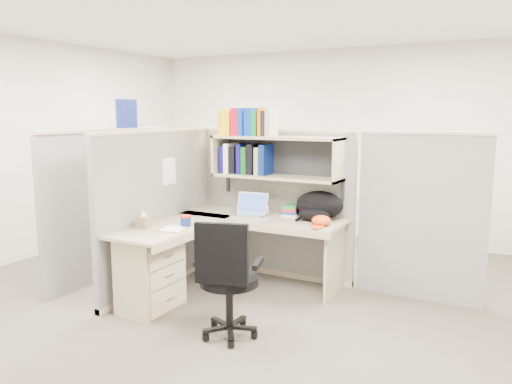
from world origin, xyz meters
The scene contains 14 objects.
ground centered at (0.00, 0.00, 0.00)m, with size 6.00×6.00×0.00m, color #37332A.
room_shell centered at (0.00, 0.00, 1.62)m, with size 6.00×6.00×6.00m.
cubicle centered at (-0.37, 0.45, 0.91)m, with size 3.79×1.84×1.95m.
desk centered at (-0.41, -0.29, 0.44)m, with size 1.74×1.75×0.73m.
laptop centered at (-0.12, 0.51, 0.85)m, with size 0.34×0.34×0.24m, color #ACACB1, non-canonical shape.
backpack centered at (0.58, 0.67, 0.87)m, with size 0.49×0.38×0.29m, color black, non-canonical shape.
orange_cap centered at (0.71, 0.45, 0.78)m, with size 0.18×0.21×0.10m, color #D24412, non-canonical shape.
snack_canister centered at (-0.43, -0.18, 0.78)m, with size 0.10×0.10×0.10m.
tissue_box centered at (-0.73, -0.42, 0.82)m, with size 0.11×0.11×0.17m, color #8A694E, non-canonical shape.
mouse centered at (0.15, 0.33, 0.75)m, with size 0.09×0.06×0.03m, color #819AB7.
paper_cup centered at (0.00, 0.66, 0.78)m, with size 0.07×0.07×0.10m, color white.
book_stack centered at (0.24, 0.75, 0.78)m, with size 0.17×0.22×0.11m, color gray, non-canonical shape.
loose_paper centered at (-0.47, -0.32, 0.73)m, with size 0.20×0.27×0.00m, color white, non-canonical shape.
task_chair centered at (0.38, -0.74, 0.35)m, with size 0.56×0.52×0.99m.
Camera 1 is at (2.35, -3.97, 1.80)m, focal length 35.00 mm.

